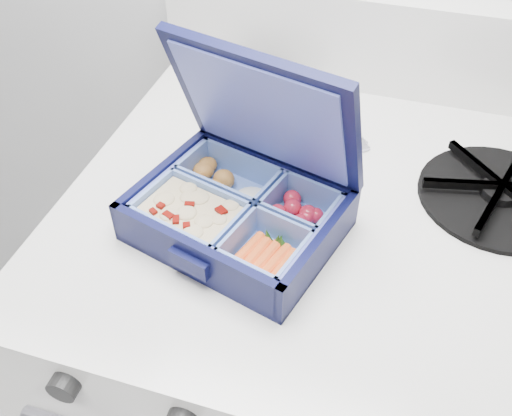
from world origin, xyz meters
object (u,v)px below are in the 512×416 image
(stove, at_px, (302,383))
(fork, at_px, (293,166))
(burner_grate, at_px, (501,190))
(bento_box, at_px, (237,215))

(stove, bearing_deg, fork, 141.68)
(burner_grate, bearing_deg, bento_box, -152.96)
(burner_grate, relative_size, fork, 0.96)
(stove, distance_m, burner_grate, 0.50)
(bento_box, bearing_deg, fork, 91.39)
(stove, relative_size, burner_grate, 4.72)
(stove, bearing_deg, bento_box, -130.77)
(stove, height_order, bento_box, bento_box)
(stove, xyz_separation_m, bento_box, (-0.08, -0.09, 0.47))
(stove, height_order, burner_grate, burner_grate)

